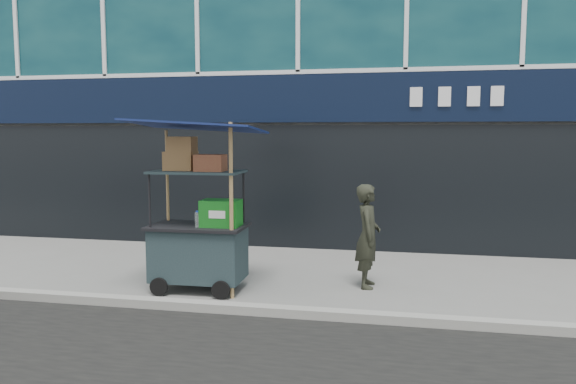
# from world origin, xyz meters

# --- Properties ---
(ground) EXTENTS (80.00, 80.00, 0.00)m
(ground) POSITION_xyz_m (0.00, 0.00, 0.00)
(ground) COLOR slate
(ground) RESTS_ON ground
(curb) EXTENTS (80.00, 0.18, 0.12)m
(curb) POSITION_xyz_m (0.00, -0.20, 0.06)
(curb) COLOR gray
(curb) RESTS_ON ground
(vendor_cart) EXTENTS (1.83, 1.31, 2.45)m
(vendor_cart) POSITION_xyz_m (-0.84, 0.71, 0.86)
(vendor_cart) COLOR #19282C
(vendor_cart) RESTS_ON ground
(vendor_man) EXTENTS (0.38, 0.57, 1.51)m
(vendor_man) POSITION_xyz_m (1.51, 1.36, 0.76)
(vendor_man) COLOR black
(vendor_man) RESTS_ON ground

